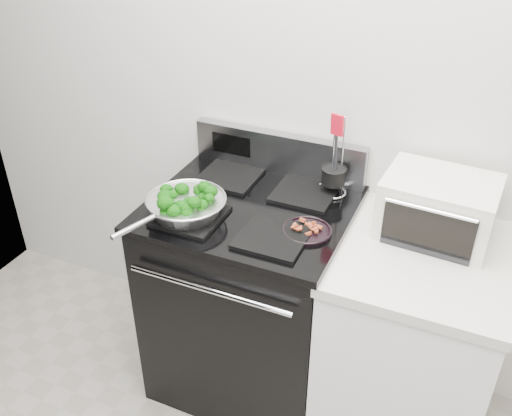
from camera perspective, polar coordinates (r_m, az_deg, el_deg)
The scene contains 8 objects.
back_wall at distance 2.27m, azimuth 10.01°, elevation 11.45°, with size 4.00×0.02×2.70m, color beige.
gas_range at distance 2.52m, azimuth -0.55°, elevation -8.67°, with size 0.79×0.69×1.13m.
counter at distance 2.41m, azimuth 14.86°, elevation -13.22°, with size 0.62×0.68×0.92m.
skillet at distance 2.16m, azimuth -7.03°, elevation 0.28°, with size 0.31×0.47×0.07m.
broccoli_pile at distance 2.16m, azimuth -7.01°, elevation 0.72°, with size 0.24×0.24×0.08m, color black, non-canonical shape.
bacon_plate at distance 2.08m, azimuth 5.13°, elevation -2.05°, with size 0.18×0.18×0.04m.
utensil_holder at distance 2.31m, azimuth 7.73°, elevation 2.81°, with size 0.11×0.11×0.35m.
toaster_oven at distance 2.18m, azimuth 17.72°, elevation 0.09°, with size 0.41×0.33×0.23m.
Camera 1 is at (0.49, -0.32, 2.14)m, focal length 40.00 mm.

